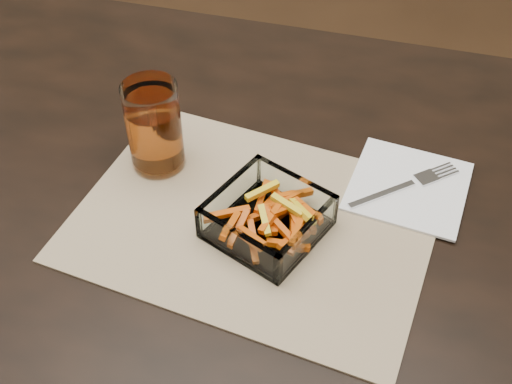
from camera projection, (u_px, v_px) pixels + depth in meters
dining_table at (217, 239)px, 0.93m from camera, size 1.60×0.90×0.75m
placemat at (254, 220)px, 0.83m from camera, size 0.49×0.38×0.00m
glass_bowl at (267, 219)px, 0.80m from camera, size 0.17×0.17×0.05m
tumbler at (154, 130)px, 0.86m from camera, size 0.07×0.07×0.13m
napkin at (408, 186)px, 0.87m from camera, size 0.17×0.17×0.00m
fork at (407, 185)px, 0.87m from camera, size 0.14×0.13×0.00m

